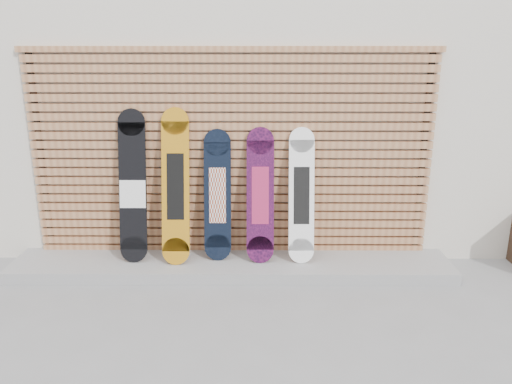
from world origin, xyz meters
TOP-DOWN VIEW (x-y plane):
  - ground at (0.00, 0.00)m, footprint 80.00×80.00m
  - building at (0.50, 3.50)m, footprint 12.00×5.00m
  - concrete_step at (-0.15, 0.68)m, footprint 4.60×0.70m
  - slat_wall at (-0.15, 0.97)m, footprint 4.26×0.08m
  - snowboard_0 at (-1.16, 0.77)m, footprint 0.28×0.34m
  - snowboard_1 at (-0.72, 0.75)m, footprint 0.28×0.40m
  - snowboard_2 at (-0.29, 0.80)m, footprint 0.28×0.28m
  - snowboard_3 at (0.15, 0.77)m, footprint 0.28×0.35m
  - snowboard_4 at (0.58, 0.77)m, footprint 0.26×0.35m

SIDE VIEW (x-z plane):
  - ground at x=0.00m, z-range 0.00..0.00m
  - concrete_step at x=-0.15m, z-range 0.00..0.12m
  - snowboard_2 at x=-0.29m, z-range 0.12..1.48m
  - snowboard_4 at x=0.58m, z-range 0.12..1.50m
  - snowboard_3 at x=0.15m, z-range 0.12..1.50m
  - snowboard_0 at x=-1.16m, z-range 0.11..1.67m
  - snowboard_1 at x=-0.72m, z-range 0.12..1.70m
  - slat_wall at x=-0.15m, z-range 0.06..2.35m
  - building at x=0.50m, z-range 0.00..3.60m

